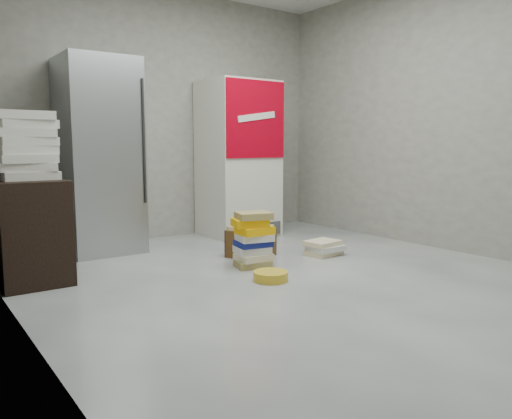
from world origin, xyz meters
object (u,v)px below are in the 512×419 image
Objects in this scene: coke_cooler at (238,159)px; phonebook_stack_main at (253,240)px; steel_fridge at (99,157)px; wood_shelf at (28,230)px; cardboard_box at (251,244)px.

coke_cooler reaches higher than phonebook_stack_main.
steel_fridge reaches higher than wood_shelf.
steel_fridge is 1.80m from phonebook_stack_main.
wood_shelf is (-0.83, -0.73, -0.55)m from steel_fridge.
coke_cooler is at bearing 37.47° from cardboard_box.
steel_fridge is 1.23m from wood_shelf.
phonebook_stack_main is 0.45m from cardboard_box.
steel_fridge is 3.90× the size of cardboard_box.
wood_shelf is 1.83m from phonebook_stack_main.
phonebook_stack_main is (-0.80, -1.42, -0.66)m from coke_cooler.
steel_fridge is 2.37× the size of wood_shelf.
steel_fridge reaches higher than coke_cooler.
steel_fridge is at bearing 179.82° from coke_cooler.
steel_fridge is 1.73m from cardboard_box.
coke_cooler is at bearing -0.18° from steel_fridge.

